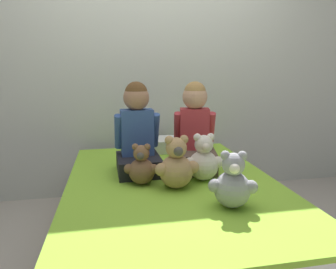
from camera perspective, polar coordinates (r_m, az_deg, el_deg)
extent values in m
plane|color=#B2A899|center=(2.22, 0.78, -20.84)|extent=(14.00, 14.00, 0.00)
cube|color=beige|center=(2.93, -3.49, 12.87)|extent=(8.00, 0.06, 2.50)
cube|color=#997F60|center=(2.16, 0.79, -18.27)|extent=(1.37, 1.87, 0.23)
cube|color=silver|center=(2.06, 0.81, -12.64)|extent=(1.34, 1.84, 0.24)
cube|color=#8CC633|center=(2.00, 0.82, -9.18)|extent=(1.36, 1.85, 0.03)
cube|color=black|center=(2.14, -5.62, -5.68)|extent=(0.31, 0.36, 0.12)
cube|color=#33518E|center=(2.13, -5.92, 0.45)|extent=(0.23, 0.14, 0.32)
sphere|color=#9E7051|center=(2.10, -6.06, 7.01)|extent=(0.18, 0.18, 0.18)
sphere|color=brown|center=(2.09, -6.08, 7.87)|extent=(0.16, 0.16, 0.16)
cylinder|color=#33518E|center=(2.12, -9.40, 0.51)|extent=(0.06, 0.14, 0.26)
cylinder|color=#33518E|center=(2.15, -2.48, 0.82)|extent=(0.06, 0.14, 0.26)
cube|color=brown|center=(2.21, 5.03, -4.81)|extent=(0.37, 0.41, 0.14)
cube|color=#B23338|center=(2.20, 5.03, 1.11)|extent=(0.23, 0.16, 0.30)
sphere|color=tan|center=(2.17, 5.14, 7.15)|extent=(0.18, 0.18, 0.18)
sphere|color=#A37A42|center=(2.17, 5.16, 7.98)|extent=(0.16, 0.16, 0.16)
cylinder|color=#B23338|center=(2.20, 1.88, 1.31)|extent=(0.08, 0.14, 0.24)
cylinder|color=#B23338|center=(2.22, 8.16, 1.29)|extent=(0.08, 0.14, 0.24)
sphere|color=brown|center=(1.93, -5.04, -6.98)|extent=(0.17, 0.17, 0.17)
sphere|color=brown|center=(1.89, -5.10, -3.56)|extent=(0.10, 0.10, 0.10)
sphere|color=#4C4742|center=(1.85, -5.27, -4.08)|extent=(0.05, 0.05, 0.05)
sphere|color=brown|center=(1.89, -6.25, -2.36)|extent=(0.04, 0.04, 0.04)
sphere|color=brown|center=(1.88, -4.00, -2.39)|extent=(0.04, 0.04, 0.04)
sphere|color=brown|center=(1.92, -7.47, -6.50)|extent=(0.06, 0.06, 0.06)
sphere|color=brown|center=(1.90, -2.72, -6.59)|extent=(0.06, 0.06, 0.06)
sphere|color=silver|center=(2.00, 6.75, -5.84)|extent=(0.20, 0.20, 0.20)
sphere|color=silver|center=(1.96, 6.85, -1.89)|extent=(0.12, 0.12, 0.12)
sphere|color=beige|center=(1.91, 7.23, -2.44)|extent=(0.06, 0.06, 0.06)
sphere|color=silver|center=(1.94, 5.62, -0.56)|extent=(0.05, 0.05, 0.05)
sphere|color=silver|center=(1.96, 8.13, -0.48)|extent=(0.05, 0.05, 0.05)
sphere|color=silver|center=(1.95, 4.22, -5.46)|extent=(0.08, 0.08, 0.08)
sphere|color=silver|center=(2.00, 9.53, -5.19)|extent=(0.08, 0.08, 0.08)
sphere|color=tan|center=(1.86, 1.61, -7.03)|extent=(0.21, 0.21, 0.21)
sphere|color=tan|center=(1.81, 1.64, -2.57)|extent=(0.13, 0.13, 0.13)
sphere|color=#4C4742|center=(1.76, 2.10, -3.21)|extent=(0.06, 0.06, 0.06)
sphere|color=tan|center=(1.79, 0.21, -1.10)|extent=(0.05, 0.05, 0.05)
sphere|color=tan|center=(1.81, 3.07, -0.94)|extent=(0.05, 0.05, 0.05)
sphere|color=tan|center=(1.81, -1.26, -6.70)|extent=(0.08, 0.08, 0.08)
sphere|color=tan|center=(1.85, 4.75, -6.22)|extent=(0.08, 0.08, 0.08)
sphere|color=#939399|center=(1.64, 12.12, -10.17)|extent=(0.19, 0.19, 0.19)
sphere|color=#939399|center=(1.60, 12.34, -5.55)|extent=(0.12, 0.12, 0.12)
sphere|color=white|center=(1.55, 12.56, -6.33)|extent=(0.05, 0.05, 0.05)
sphere|color=#939399|center=(1.58, 10.86, -3.92)|extent=(0.05, 0.05, 0.05)
sphere|color=#939399|center=(1.59, 13.97, -3.95)|extent=(0.05, 0.05, 0.05)
sphere|color=#939399|center=(1.61, 8.94, -9.62)|extent=(0.07, 0.07, 0.07)
sphere|color=#939399|center=(1.63, 15.49, -9.61)|extent=(0.07, 0.07, 0.07)
cube|color=silver|center=(2.71, -2.46, -1.97)|extent=(0.48, 0.27, 0.11)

